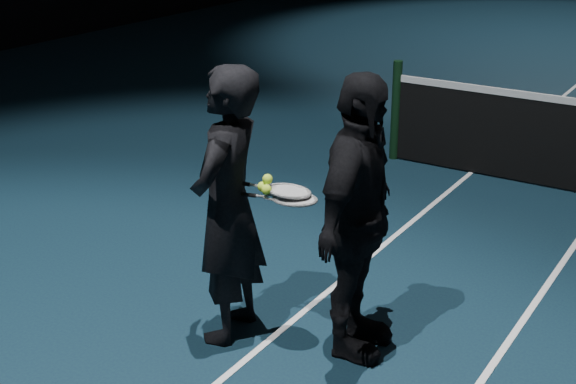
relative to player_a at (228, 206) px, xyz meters
name	(u,v)px	position (x,y,z in m)	size (l,w,h in m)	color
net_post_left	(396,111)	(-0.62, 3.96, -0.38)	(0.10, 0.10, 1.10)	black
player_a	(228,206)	(0.00, 0.00, 0.00)	(0.68, 0.45, 1.87)	black
player_b	(357,219)	(0.81, 0.26, 0.00)	(1.10, 0.46, 1.87)	black
racket_lower	(295,199)	(0.43, 0.14, 0.09)	(0.68, 0.22, 0.03)	black
racket_upper	(289,191)	(0.37, 0.16, 0.13)	(0.68, 0.22, 0.03)	black
tennis_balls	(265,185)	(0.24, 0.08, 0.17)	(0.12, 0.10, 0.12)	#C8F133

